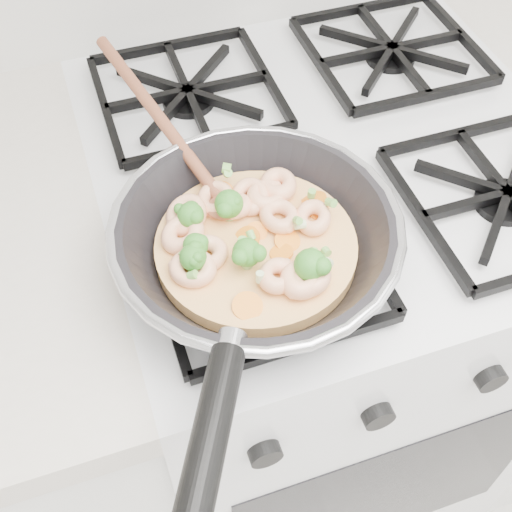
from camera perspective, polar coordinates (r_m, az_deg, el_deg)
name	(u,v)px	position (r m, az deg, el deg)	size (l,w,h in m)	color
stove	(312,334)	(1.19, 4.84, -6.74)	(0.60, 0.60, 0.92)	white
skillet	(253,243)	(0.67, -0.26, 1.17)	(0.32, 0.61, 0.10)	black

